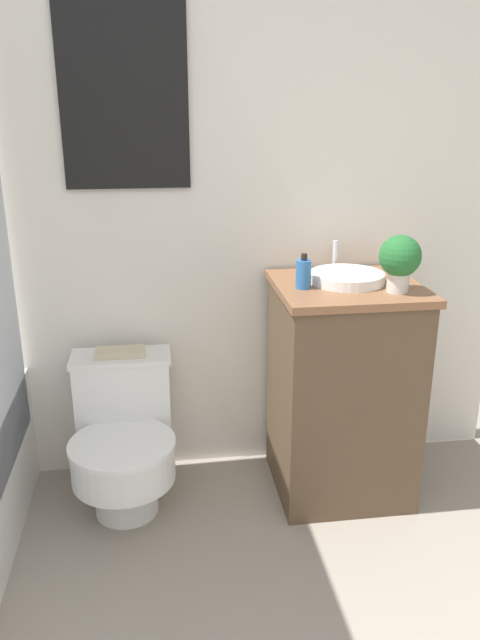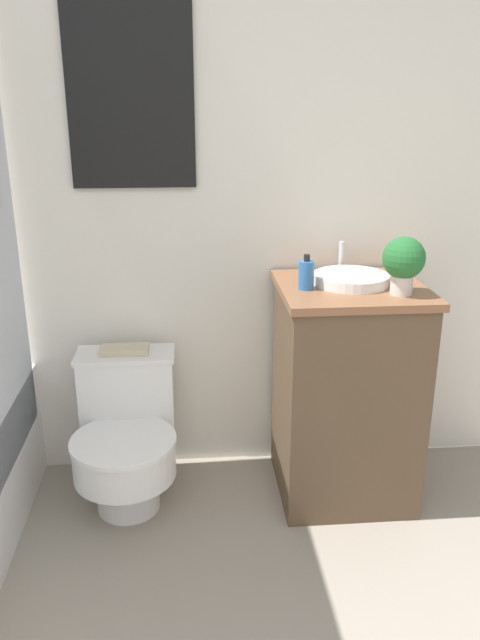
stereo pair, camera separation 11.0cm
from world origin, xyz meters
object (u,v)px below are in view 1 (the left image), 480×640
(soap_bottle, at_px, (304,274))
(sink, at_px, (347,277))
(toilet, at_px, (124,438))
(potted_plant, at_px, (400,259))
(book_on_tank, at_px, (120,352))

(soap_bottle, bearing_deg, sink, 16.51)
(toilet, xyz_separation_m, potted_plant, (1.04, -0.13, 0.73))
(potted_plant, xyz_separation_m, book_on_tank, (-1.04, 0.27, -0.41))
(toilet, bearing_deg, book_on_tank, 90.00)
(sink, distance_m, book_on_tank, 0.95)
(soap_bottle, bearing_deg, book_on_tank, 166.42)
(toilet, height_order, sink, sink)
(potted_plant, bearing_deg, book_on_tank, 165.65)
(soap_bottle, xyz_separation_m, book_on_tank, (-0.70, 0.17, -0.35))
(toilet, xyz_separation_m, book_on_tank, (0.00, 0.14, 0.32))
(book_on_tank, bearing_deg, sink, -7.38)
(sink, height_order, soap_bottle, soap_bottle)
(book_on_tank, bearing_deg, toilet, -90.00)
(potted_plant, relative_size, book_on_tank, 1.08)
(toilet, bearing_deg, potted_plant, -7.04)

